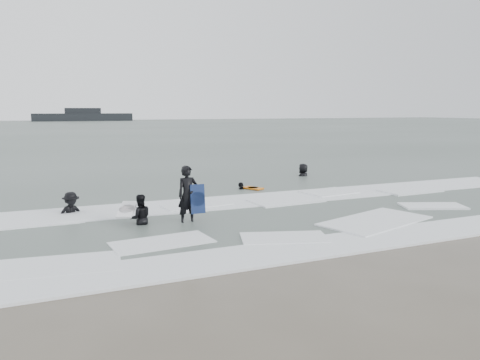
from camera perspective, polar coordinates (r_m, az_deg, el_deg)
name	(u,v)px	position (r m, az deg, el deg)	size (l,w,h in m)	color
ground	(307,242)	(13.58, 8.20, -7.53)	(320.00, 320.00, 0.00)	brown
sea	(84,130)	(91.50, -18.45, 5.86)	(320.00, 320.00, 0.00)	#47544C
surfer_centre	(188,224)	(15.65, -6.32, -5.32)	(0.72, 0.47, 1.96)	black
surfer_wading	(140,225)	(15.69, -12.06, -5.43)	(0.77, 0.60, 1.58)	black
surfer_breaker	(72,215)	(17.87, -19.85, -4.04)	(1.09, 0.63, 1.69)	black
surfer_right_near	(241,190)	(21.88, 0.15, -1.27)	(0.90, 0.37, 1.54)	black
surfer_right_far	(303,177)	(26.52, 7.70, 0.39)	(0.93, 0.60, 1.89)	black
surf_foam	(254,214)	(16.75, 1.71, -4.20)	(30.03, 9.06, 0.09)	white
bodyboards	(200,197)	(17.52, -4.86, -2.13)	(7.40, 5.89, 1.25)	#0E1D45
vessel_horizon	(83,116)	(159.83, -18.59, 7.37)	(30.58, 5.46, 4.15)	black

